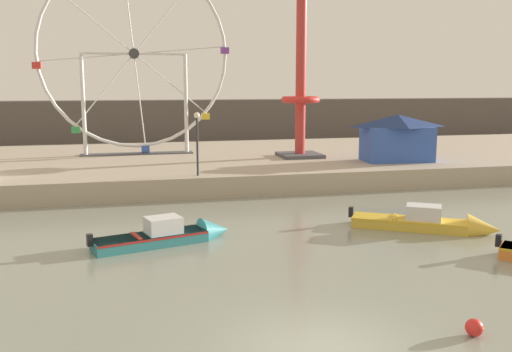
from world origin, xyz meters
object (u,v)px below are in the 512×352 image
Objects in this scene: motorboat_mustard_yellow at (434,223)px; mooring_buoy_orange at (474,328)px; carnival_booth_blue_tent at (397,137)px; drop_tower_red_tower at (301,81)px; ferris_wheel_white_frame at (134,57)px; promenade_lamp_near at (197,134)px; motorboat_teal_painted at (174,234)px.

motorboat_mustard_yellow is 13.11× the size of mooring_buoy_orange.
drop_tower_red_tower is at bearing 152.02° from carnival_booth_blue_tent.
drop_tower_red_tower is (10.85, -4.12, -1.67)m from ferris_wheel_white_frame.
motorboat_mustard_yellow is 16.93m from drop_tower_red_tower.
motorboat_mustard_yellow is at bearing 64.23° from mooring_buoy_orange.
mooring_buoy_orange is (-9.07, -21.48, -2.52)m from carnival_booth_blue_tent.
motorboat_mustard_yellow is 24.33m from ferris_wheel_white_frame.
ferris_wheel_white_frame is at bearing 159.78° from carnival_booth_blue_tent.
ferris_wheel_white_frame is at bearing 105.84° from promenade_lamp_near.
motorboat_mustard_yellow is at bearing -47.57° from promenade_lamp_near.
mooring_buoy_orange is at bearing -108.02° from carnival_booth_blue_tent.
carnival_booth_blue_tent reaches higher than motorboat_teal_painted.
ferris_wheel_white_frame reaches higher than motorboat_teal_painted.
motorboat_mustard_yellow is 1.67× the size of promenade_lamp_near.
promenade_lamp_near reaches higher than mooring_buoy_orange.
promenade_lamp_near is at bearing -74.16° from ferris_wheel_white_frame.
promenade_lamp_near is (-7.90, -6.27, -2.87)m from drop_tower_red_tower.
motorboat_teal_painted is 19.43m from carnival_booth_blue_tent.
motorboat_mustard_yellow is 13.35m from carnival_booth_blue_tent.
drop_tower_red_tower is at bearing 38.42° from promenade_lamp_near.
motorboat_teal_painted is 0.42× the size of ferris_wheel_white_frame.
carnival_booth_blue_tent is at bearing 20.53° from motorboat_teal_painted.
ferris_wheel_white_frame reaches higher than carnival_booth_blue_tent.
ferris_wheel_white_frame reaches higher than promenade_lamp_near.
drop_tower_red_tower is (10.05, 14.98, 6.02)m from motorboat_teal_painted.
promenade_lamp_near reaches higher than motorboat_teal_painted.
mooring_buoy_orange is at bearing -73.26° from motorboat_teal_painted.
motorboat_mustard_yellow is 1.01× the size of motorboat_teal_painted.
drop_tower_red_tower is at bearing 124.66° from motorboat_mustard_yellow.
ferris_wheel_white_frame reaches higher than motorboat_mustard_yellow.
motorboat_mustard_yellow is 13.30m from promenade_lamp_near.
motorboat_teal_painted is at bearing 122.68° from mooring_buoy_orange.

